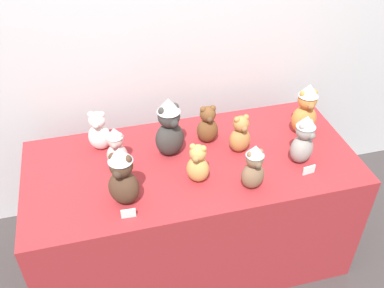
{
  "coord_description": "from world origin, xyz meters",
  "views": [
    {
      "loc": [
        -0.45,
        -1.5,
        2.33
      ],
      "look_at": [
        0.0,
        0.25,
        0.9
      ],
      "focal_mm": 40.71,
      "sensor_mm": 36.0,
      "label": 1
    }
  ],
  "objects_px": {
    "teddy_bear_ginger": "(306,110)",
    "teddy_bear_honey": "(198,164)",
    "teddy_bear_blush": "(116,148)",
    "teddy_bear_mocha": "(254,167)",
    "teddy_bear_charcoal": "(169,128)",
    "teddy_bear_ash": "(303,140)",
    "teddy_bear_chestnut": "(208,125)",
    "display_table": "(192,211)",
    "teddy_bear_snow": "(99,132)",
    "teddy_bear_cocoa": "(122,177)",
    "teddy_bear_caramel": "(240,135)"
  },
  "relations": [
    {
      "from": "teddy_bear_cocoa",
      "to": "teddy_bear_ginger",
      "type": "height_order",
      "value": "teddy_bear_cocoa"
    },
    {
      "from": "teddy_bear_charcoal",
      "to": "teddy_bear_chestnut",
      "type": "bearing_deg",
      "value": -5.09
    },
    {
      "from": "teddy_bear_ash",
      "to": "teddy_bear_cocoa",
      "type": "bearing_deg",
      "value": 158.19
    },
    {
      "from": "display_table",
      "to": "teddy_bear_chestnut",
      "type": "height_order",
      "value": "teddy_bear_chestnut"
    },
    {
      "from": "teddy_bear_chestnut",
      "to": "teddy_bear_snow",
      "type": "distance_m",
      "value": 0.6
    },
    {
      "from": "display_table",
      "to": "teddy_bear_honey",
      "type": "height_order",
      "value": "teddy_bear_honey"
    },
    {
      "from": "teddy_bear_cocoa",
      "to": "teddy_bear_caramel",
      "type": "bearing_deg",
      "value": 47.95
    },
    {
      "from": "teddy_bear_ash",
      "to": "teddy_bear_snow",
      "type": "bearing_deg",
      "value": 133.76
    },
    {
      "from": "teddy_bear_honey",
      "to": "teddy_bear_blush",
      "type": "bearing_deg",
      "value": -179.06
    },
    {
      "from": "teddy_bear_chestnut",
      "to": "teddy_bear_charcoal",
      "type": "bearing_deg",
      "value": -164.91
    },
    {
      "from": "teddy_bear_cocoa",
      "to": "teddy_bear_snow",
      "type": "distance_m",
      "value": 0.46
    },
    {
      "from": "teddy_bear_mocha",
      "to": "teddy_bear_caramel",
      "type": "bearing_deg",
      "value": 75.51
    },
    {
      "from": "teddy_bear_charcoal",
      "to": "teddy_bear_ash",
      "type": "bearing_deg",
      "value": -38.61
    },
    {
      "from": "display_table",
      "to": "teddy_bear_caramel",
      "type": "distance_m",
      "value": 0.57
    },
    {
      "from": "teddy_bear_mocha",
      "to": "teddy_bear_chestnut",
      "type": "bearing_deg",
      "value": 97.53
    },
    {
      "from": "teddy_bear_cocoa",
      "to": "teddy_bear_ginger",
      "type": "distance_m",
      "value": 1.13
    },
    {
      "from": "teddy_bear_ash",
      "to": "teddy_bear_charcoal",
      "type": "bearing_deg",
      "value": 134.32
    },
    {
      "from": "teddy_bear_cocoa",
      "to": "teddy_bear_caramel",
      "type": "xyz_separation_m",
      "value": [
        0.67,
        0.24,
        -0.05
      ]
    },
    {
      "from": "teddy_bear_chestnut",
      "to": "teddy_bear_blush",
      "type": "bearing_deg",
      "value": -168.97
    },
    {
      "from": "teddy_bear_blush",
      "to": "teddy_bear_mocha",
      "type": "distance_m",
      "value": 0.72
    },
    {
      "from": "teddy_bear_honey",
      "to": "teddy_bear_charcoal",
      "type": "bearing_deg",
      "value": 140.42
    },
    {
      "from": "display_table",
      "to": "teddy_bear_charcoal",
      "type": "relative_size",
      "value": 5.05
    },
    {
      "from": "teddy_bear_chestnut",
      "to": "teddy_bear_honey",
      "type": "xyz_separation_m",
      "value": [
        -0.14,
        -0.31,
        -0.0
      ]
    },
    {
      "from": "teddy_bear_snow",
      "to": "teddy_bear_ash",
      "type": "xyz_separation_m",
      "value": [
        1.04,
        -0.38,
        0.03
      ]
    },
    {
      "from": "teddy_bear_snow",
      "to": "teddy_bear_caramel",
      "type": "bearing_deg",
      "value": -1.05
    },
    {
      "from": "display_table",
      "to": "teddy_bear_caramel",
      "type": "xyz_separation_m",
      "value": [
        0.28,
        0.03,
        0.5
      ]
    },
    {
      "from": "teddy_bear_snow",
      "to": "teddy_bear_blush",
      "type": "bearing_deg",
      "value": -51.63
    },
    {
      "from": "teddy_bear_ginger",
      "to": "teddy_bear_honey",
      "type": "bearing_deg",
      "value": -160.37
    },
    {
      "from": "teddy_bear_cocoa",
      "to": "teddy_bear_caramel",
      "type": "relative_size",
      "value": 1.43
    },
    {
      "from": "teddy_bear_chestnut",
      "to": "teddy_bear_honey",
      "type": "relative_size",
      "value": 1.04
    },
    {
      "from": "teddy_bear_snow",
      "to": "teddy_bear_ash",
      "type": "distance_m",
      "value": 1.11
    },
    {
      "from": "display_table",
      "to": "teddy_bear_chestnut",
      "type": "relative_size",
      "value": 7.58
    },
    {
      "from": "teddy_bear_chestnut",
      "to": "teddy_bear_honey",
      "type": "height_order",
      "value": "teddy_bear_chestnut"
    },
    {
      "from": "teddy_bear_mocha",
      "to": "teddy_bear_charcoal",
      "type": "bearing_deg",
      "value": 125.7
    },
    {
      "from": "teddy_bear_snow",
      "to": "teddy_bear_blush",
      "type": "relative_size",
      "value": 0.99
    },
    {
      "from": "display_table",
      "to": "teddy_bear_snow",
      "type": "bearing_deg",
      "value": 152.59
    },
    {
      "from": "teddy_bear_cocoa",
      "to": "teddy_bear_mocha",
      "type": "height_order",
      "value": "teddy_bear_cocoa"
    },
    {
      "from": "teddy_bear_honey",
      "to": "teddy_bear_charcoal",
      "type": "height_order",
      "value": "teddy_bear_charcoal"
    },
    {
      "from": "teddy_bear_chestnut",
      "to": "teddy_bear_blush",
      "type": "xyz_separation_m",
      "value": [
        -0.52,
        -0.09,
        0.01
      ]
    },
    {
      "from": "teddy_bear_cocoa",
      "to": "teddy_bear_chestnut",
      "type": "height_order",
      "value": "teddy_bear_cocoa"
    },
    {
      "from": "teddy_bear_cocoa",
      "to": "teddy_bear_charcoal",
      "type": "bearing_deg",
      "value": 75.2
    },
    {
      "from": "teddy_bear_mocha",
      "to": "teddy_bear_ash",
      "type": "bearing_deg",
      "value": 13.17
    },
    {
      "from": "teddy_bear_snow",
      "to": "teddy_bear_blush",
      "type": "height_order",
      "value": "teddy_bear_blush"
    },
    {
      "from": "teddy_bear_chestnut",
      "to": "teddy_bear_caramel",
      "type": "height_order",
      "value": "teddy_bear_chestnut"
    },
    {
      "from": "teddy_bear_blush",
      "to": "teddy_bear_charcoal",
      "type": "relative_size",
      "value": 0.69
    },
    {
      "from": "teddy_bear_charcoal",
      "to": "display_table",
      "type": "bearing_deg",
      "value": -63.66
    },
    {
      "from": "teddy_bear_honey",
      "to": "teddy_bear_caramel",
      "type": "bearing_deg",
      "value": 61.97
    },
    {
      "from": "teddy_bear_caramel",
      "to": "teddy_bear_ash",
      "type": "height_order",
      "value": "teddy_bear_ash"
    },
    {
      "from": "teddy_bear_caramel",
      "to": "teddy_bear_chestnut",
      "type": "bearing_deg",
      "value": 130.85
    },
    {
      "from": "teddy_bear_ash",
      "to": "teddy_bear_charcoal",
      "type": "distance_m",
      "value": 0.71
    }
  ]
}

